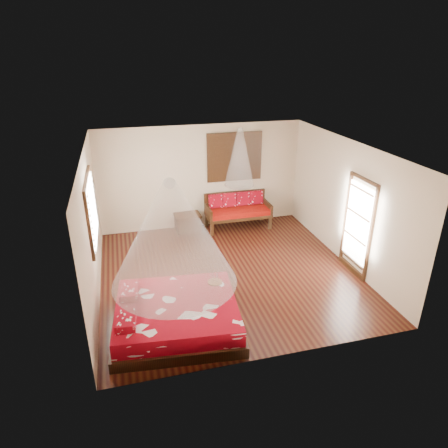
# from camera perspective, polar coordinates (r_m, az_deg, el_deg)

# --- Properties ---
(room) EXTENTS (5.54, 5.54, 2.84)m
(room) POSITION_cam_1_polar(r_m,az_deg,el_deg) (8.34, 0.64, 1.37)
(room) COLOR black
(room) RESTS_ON ground
(bed) EXTENTS (2.38, 2.19, 0.65)m
(bed) POSITION_cam_1_polar(r_m,az_deg,el_deg) (7.29, -6.88, -12.83)
(bed) COLOR black
(bed) RESTS_ON floor
(daybed) EXTENTS (1.76, 0.78, 0.94)m
(daybed) POSITION_cam_1_polar(r_m,az_deg,el_deg) (11.02, 1.93, 2.17)
(daybed) COLOR black
(daybed) RESTS_ON floor
(storage_chest) EXTENTS (0.72, 0.55, 0.48)m
(storage_chest) POSITION_cam_1_polar(r_m,az_deg,el_deg) (10.90, -5.20, 0.24)
(storage_chest) COLOR black
(storage_chest) RESTS_ON floor
(shutter_panel) EXTENTS (1.52, 0.06, 1.32)m
(shutter_panel) POSITION_cam_1_polar(r_m,az_deg,el_deg) (10.91, 1.51, 9.56)
(shutter_panel) COLOR black
(shutter_panel) RESTS_ON wall_back
(window_left) EXTENTS (0.10, 1.74, 1.34)m
(window_left) POSITION_cam_1_polar(r_m,az_deg,el_deg) (8.18, -18.38, 1.90)
(window_left) COLOR black
(window_left) RESTS_ON wall_left
(glazed_door) EXTENTS (0.08, 1.02, 2.16)m
(glazed_door) POSITION_cam_1_polar(r_m,az_deg,el_deg) (9.04, 18.52, -0.36)
(glazed_door) COLOR black
(glazed_door) RESTS_ON floor
(wine_tray) EXTENTS (0.27, 0.27, 0.22)m
(wine_tray) POSITION_cam_1_polar(r_m,az_deg,el_deg) (7.63, -1.32, -8.00)
(wine_tray) COLOR brown
(wine_tray) RESTS_ON bed
(mosquito_net_main) EXTENTS (2.11, 2.11, 1.80)m
(mosquito_net_main) POSITION_cam_1_polar(r_m,az_deg,el_deg) (6.47, -7.38, -1.38)
(mosquito_net_main) COLOR white
(mosquito_net_main) RESTS_ON ceiling
(mosquito_net_daybed) EXTENTS (0.78, 0.78, 1.50)m
(mosquito_net_daybed) POSITION_cam_1_polar(r_m,az_deg,el_deg) (10.45, 2.25, 9.47)
(mosquito_net_daybed) COLOR white
(mosquito_net_daybed) RESTS_ON ceiling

